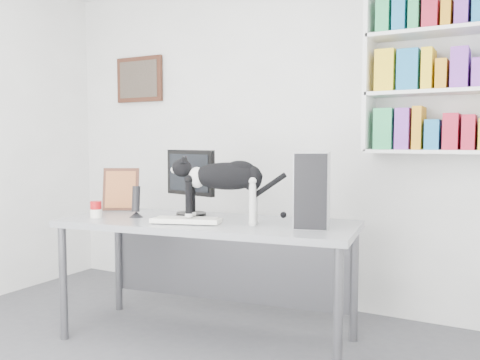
# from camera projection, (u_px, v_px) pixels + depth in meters

# --- Properties ---
(room) EXTENTS (4.01, 4.01, 2.70)m
(room) POSITION_uv_depth(u_px,v_px,m) (87.00, 135.00, 2.47)
(room) COLOR #505054
(room) RESTS_ON ground
(bookshelf) EXTENTS (1.03, 0.28, 1.24)m
(bookshelf) POSITION_uv_depth(u_px,v_px,m) (444.00, 62.00, 3.39)
(bookshelf) COLOR white
(bookshelf) RESTS_ON room
(wall_art) EXTENTS (0.52, 0.04, 0.42)m
(wall_art) POSITION_uv_depth(u_px,v_px,m) (139.00, 79.00, 4.77)
(wall_art) COLOR #4D2618
(wall_art) RESTS_ON room
(desk) EXTENTS (2.01, 1.01, 0.80)m
(desk) POSITION_uv_depth(u_px,v_px,m) (208.00, 281.00, 3.35)
(desk) COLOR gray
(desk) RESTS_ON room
(monitor) EXTENTS (0.47, 0.30, 0.47)m
(monitor) POSITION_uv_depth(u_px,v_px,m) (191.00, 182.00, 3.54)
(monitor) COLOR black
(monitor) RESTS_ON desk
(keyboard) EXTENTS (0.47, 0.30, 0.03)m
(keyboard) POSITION_uv_depth(u_px,v_px,m) (186.00, 220.00, 3.22)
(keyboard) COLOR white
(keyboard) RESTS_ON desk
(pc_tower) EXTENTS (0.32, 0.49, 0.45)m
(pc_tower) POSITION_uv_depth(u_px,v_px,m) (313.00, 188.00, 3.16)
(pc_tower) COLOR #B2B2B7
(pc_tower) RESTS_ON desk
(speaker) EXTENTS (0.12, 0.12, 0.22)m
(speaker) POSITION_uv_depth(u_px,v_px,m) (136.00, 201.00, 3.46)
(speaker) COLOR black
(speaker) RESTS_ON desk
(leaning_print) EXTENTS (0.28, 0.22, 0.33)m
(leaning_print) POSITION_uv_depth(u_px,v_px,m) (121.00, 189.00, 3.79)
(leaning_print) COLOR #4D2618
(leaning_print) RESTS_ON desk
(soup_can) EXTENTS (0.09, 0.09, 0.11)m
(soup_can) POSITION_uv_depth(u_px,v_px,m) (96.00, 209.00, 3.44)
(soup_can) COLOR #B00F13
(soup_can) RESTS_ON desk
(cat) EXTENTS (0.68, 0.37, 0.40)m
(cat) POSITION_uv_depth(u_px,v_px,m) (224.00, 192.00, 3.17)
(cat) COLOR black
(cat) RESTS_ON desk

